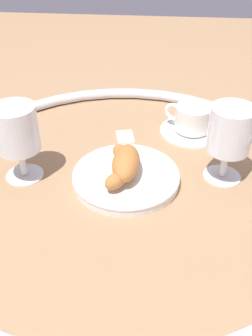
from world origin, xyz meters
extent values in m
plane|color=#997551|center=(0.00, 0.00, 0.00)|extent=(2.20, 2.20, 0.00)
torus|color=silver|center=(0.00, 0.00, 0.01)|extent=(0.70, 0.70, 0.02)
cylinder|color=white|center=(0.00, -0.01, 0.01)|extent=(0.19, 0.19, 0.02)
torus|color=white|center=(0.00, -0.01, 0.02)|extent=(0.19, 0.19, 0.01)
ellipsoid|color=#AD6B33|center=(0.00, -0.01, 0.04)|extent=(0.10, 0.05, 0.04)
ellipsoid|color=#AD6B33|center=(0.04, 0.01, 0.03)|extent=(0.05, 0.05, 0.03)
ellipsoid|color=#AD6B33|center=(-0.04, 0.01, 0.03)|extent=(0.05, 0.05, 0.03)
cylinder|color=white|center=(0.18, -0.13, 0.00)|extent=(0.14, 0.14, 0.01)
cylinder|color=white|center=(0.18, -0.13, 0.03)|extent=(0.08, 0.08, 0.05)
cylinder|color=brown|center=(0.18, -0.13, 0.06)|extent=(0.07, 0.07, 0.01)
torus|color=white|center=(0.20, -0.09, 0.04)|extent=(0.02, 0.04, 0.04)
cylinder|color=white|center=(0.00, 0.18, 0.00)|extent=(0.07, 0.07, 0.01)
cylinder|color=white|center=(0.00, 0.18, 0.03)|extent=(0.01, 0.01, 0.05)
cylinder|color=white|center=(0.00, 0.18, 0.10)|extent=(0.08, 0.08, 0.08)
cylinder|color=gold|center=(0.00, 0.18, 0.09)|extent=(0.07, 0.07, 0.06)
cylinder|color=white|center=(0.03, -0.18, 0.00)|extent=(0.07, 0.07, 0.01)
cylinder|color=white|center=(0.03, -0.18, 0.03)|extent=(0.01, 0.01, 0.05)
cylinder|color=white|center=(0.03, -0.18, 0.10)|extent=(0.08, 0.08, 0.08)
cylinder|color=#E0CC4C|center=(0.03, -0.18, 0.09)|extent=(0.07, 0.07, 0.05)
cube|color=white|center=(0.15, 0.01, 0.00)|extent=(0.06, 0.04, 0.01)
camera|label=1|loc=(-0.54, -0.06, 0.43)|focal=41.05mm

